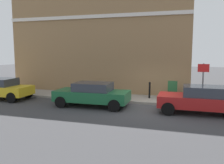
{
  "coord_description": "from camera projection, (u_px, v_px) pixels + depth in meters",
  "views": [
    {
      "loc": [
        -12.58,
        -1.5,
        3.06
      ],
      "look_at": [
        1.38,
        2.75,
        1.2
      ],
      "focal_mm": 37.6,
      "sensor_mm": 36.0,
      "label": 1
    }
  ],
  "objects": [
    {
      "name": "utility_cabinet",
      "position": [
        172.0,
        91.0,
        14.39
      ],
      "size": [
        0.46,
        0.61,
        1.15
      ],
      "color": "#1E4C28",
      "rests_on": "sidewalk"
    },
    {
      "name": "bollard_near_cabinet",
      "position": [
        150.0,
        89.0,
        14.89
      ],
      "size": [
        0.14,
        0.14,
        1.04
      ],
      "color": "black",
      "rests_on": "sidewalk"
    },
    {
      "name": "corner_building",
      "position": [
        107.0,
        34.0,
        19.71
      ],
      "size": [
        6.67,
        13.49,
        9.07
      ],
      "color": "olive",
      "rests_on": "ground"
    },
    {
      "name": "car_green",
      "position": [
        92.0,
        94.0,
        13.25
      ],
      "size": [
        1.91,
        4.19,
        1.36
      ],
      "rotation": [
        0.0,
        0.0,
        1.58
      ],
      "color": "#195933",
      "rests_on": "ground"
    },
    {
      "name": "sidewalk",
      "position": [
        70.0,
        95.0,
        16.42
      ],
      "size": [
        2.32,
        30.0,
        0.15
      ],
      "primitive_type": "cube",
      "color": "gray",
      "rests_on": "ground"
    },
    {
      "name": "street_sign",
      "position": [
        203.0,
        78.0,
        12.91
      ],
      "size": [
        0.08,
        0.6,
        2.3
      ],
      "color": "#59595B",
      "rests_on": "sidewalk"
    },
    {
      "name": "car_red",
      "position": [
        204.0,
        100.0,
        11.62
      ],
      "size": [
        1.82,
        4.47,
        1.39
      ],
      "rotation": [
        0.0,
        0.0,
        1.57
      ],
      "color": "maroon",
      "rests_on": "ground"
    },
    {
      "name": "ground",
      "position": [
        153.0,
        109.0,
        12.76
      ],
      "size": [
        80.0,
        80.0,
        0.0
      ],
      "primitive_type": "plane",
      "color": "#38383A"
    },
    {
      "name": "car_yellow",
      "position": [
        0.0,
        88.0,
        15.32
      ],
      "size": [
        1.91,
        4.16,
        1.37
      ],
      "rotation": [
        0.0,
        0.0,
        1.6
      ],
      "color": "gold",
      "rests_on": "ground"
    }
  ]
}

